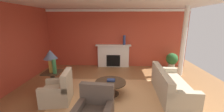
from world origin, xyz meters
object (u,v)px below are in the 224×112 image
coffee_table (110,85)px  table_lamp (50,57)px  sofa (170,87)px  potted_plant (172,60)px  side_table (53,80)px  armchair_near_window (58,92)px  vase_on_side_table (54,66)px  vase_mantel_right (124,40)px  fireplace (113,56)px

coffee_table → table_lamp: size_ratio=1.33×
sofa → potted_plant: (0.96, 2.55, 0.19)m
coffee_table → side_table: 1.96m
sofa → armchair_near_window: (-3.45, -0.53, 0.01)m
vase_on_side_table → armchair_near_window: bearing=-61.0°
vase_mantel_right → sofa: bearing=-64.4°
side_table → potted_plant: potted_plant is taller
table_lamp → vase_on_side_table: bearing=-38.7°
sofa → vase_mantel_right: vase_mantel_right is taller
sofa → coffee_table: sofa is taller
sofa → coffee_table: (-1.93, -0.04, 0.04)m
sofa → side_table: bearing=178.4°
fireplace → vase_mantel_right: bearing=-5.1°
vase_on_side_table → fireplace: bearing=58.2°
armchair_near_window → potted_plant: 5.38m
coffee_table → potted_plant: bearing=41.9°
vase_mantel_right → potted_plant: size_ratio=0.57×
armchair_near_window → side_table: (-0.43, 0.63, 0.09)m
vase_on_side_table → potted_plant: size_ratio=0.57×
sofa → table_lamp: table_lamp is taller
side_table → vase_on_side_table: vase_on_side_table is taller
side_table → vase_mantel_right: 3.86m
sofa → table_lamp: (-3.88, 0.11, 0.93)m
vase_mantel_right → side_table: bearing=-132.4°
side_table → table_lamp: 0.82m
vase_mantel_right → potted_plant: vase_mantel_right is taller
vase_mantel_right → fireplace: bearing=174.9°
sofa → vase_on_side_table: vase_on_side_table is taller
armchair_near_window → coffee_table: 1.60m
coffee_table → potted_plant: 3.88m
vase_on_side_table → potted_plant: 5.37m
armchair_near_window → vase_on_side_table: size_ratio=2.01×
coffee_table → side_table: (-1.96, 0.14, 0.06)m
sofa → table_lamp: size_ratio=2.86×
armchair_near_window → side_table: 0.77m
armchair_near_window → coffee_table: size_ratio=0.95×
armchair_near_window → vase_mantel_right: 4.12m
table_lamp → vase_on_side_table: table_lamp is taller
fireplace → side_table: 3.42m
armchair_near_window → sofa: bearing=8.7°
side_table → vase_on_side_table: 0.57m
side_table → vase_mantel_right: bearing=47.6°
fireplace → vase_mantel_right: vase_mantel_right is taller
armchair_near_window → vase_on_side_table: vase_on_side_table is taller
coffee_table → vase_on_side_table: bearing=179.3°
fireplace → vase_mantel_right: (0.55, -0.05, 0.86)m
sofa → armchair_near_window: bearing=-171.3°
armchair_near_window → table_lamp: size_ratio=1.27×
sofa → vase_on_side_table: (-3.73, -0.01, 0.64)m
side_table → fireplace: bearing=55.0°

